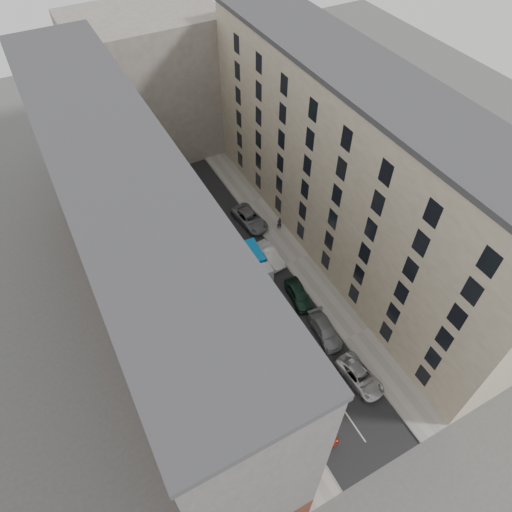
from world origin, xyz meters
TOP-DOWN VIEW (x-y plane):
  - ground at (0.00, 0.00)m, footprint 120.00×120.00m
  - road_surface at (0.00, 0.00)m, footprint 8.00×44.00m
  - sidewalk_left at (-5.50, 0.00)m, footprint 3.00×44.00m
  - sidewalk_right at (5.50, 0.00)m, footprint 3.00×44.00m
  - building_left at (-11.00, 0.00)m, footprint 8.00×44.00m
  - building_right at (11.00, 0.00)m, footprint 8.00×44.00m
  - building_endcap at (0.00, 28.00)m, footprint 18.00×12.00m
  - tarp_truck at (0.60, 1.04)m, footprint 2.48×5.33m
  - car_left_0 at (-2.80, -17.00)m, footprint 1.64×3.98m
  - car_left_1 at (-2.80, -13.40)m, footprint 1.58×4.22m
  - car_left_2 at (-3.11, -5.80)m, footprint 2.86×5.14m
  - car_left_3 at (-3.60, -2.20)m, footprint 2.04×4.54m
  - car_left_4 at (-2.80, 3.40)m, footprint 2.13×4.12m
  - car_left_5 at (-2.80, 10.60)m, footprint 1.76×4.58m
  - car_left_6 at (-3.60, 16.48)m, footprint 3.00×5.17m
  - car_right_0 at (2.84, -15.00)m, footprint 2.66×5.12m
  - car_right_1 at (2.80, -9.49)m, footprint 2.37×4.87m
  - car_right_2 at (2.80, -4.60)m, footprint 2.40×4.64m
  - car_right_3 at (2.80, 1.60)m, footprint 1.90×4.54m
  - car_right_4 at (3.60, 7.80)m, footprint 3.03×5.57m
  - tree_near at (-6.30, -14.64)m, footprint 5.61×5.38m
  - tree_mid at (-6.30, -0.95)m, footprint 5.24×4.95m
  - tree_far at (-6.03, 18.22)m, footprint 5.32×5.05m
  - lamp_post at (-4.50, -7.30)m, footprint 0.36×0.36m
  - pedestrian at (6.20, 5.26)m, footprint 0.65×0.49m

SIDE VIEW (x-z plane):
  - ground at x=0.00m, z-range 0.00..0.00m
  - road_surface at x=0.00m, z-range 0.00..0.02m
  - sidewalk_left at x=-5.50m, z-range 0.00..0.15m
  - sidewalk_right at x=5.50m, z-range 0.00..0.15m
  - car_left_3 at x=-3.60m, z-range 0.00..1.29m
  - car_left_4 at x=-2.80m, z-range 0.00..1.34m
  - car_left_0 at x=-2.80m, z-range 0.00..1.35m
  - car_left_6 at x=-3.60m, z-range 0.00..1.35m
  - car_left_2 at x=-3.11m, z-range 0.00..1.36m
  - car_right_1 at x=2.80m, z-range 0.00..1.37m
  - car_left_1 at x=-2.80m, z-range 0.00..1.38m
  - car_right_0 at x=2.84m, z-range 0.00..1.38m
  - car_right_3 at x=2.80m, z-range 0.00..1.46m
  - car_right_4 at x=3.60m, z-range 0.00..1.48m
  - car_left_5 at x=-2.80m, z-range 0.00..1.49m
  - car_right_2 at x=2.80m, z-range 0.00..1.51m
  - pedestrian at x=6.20m, z-range 0.15..1.75m
  - tarp_truck at x=0.60m, z-range 0.12..2.50m
  - lamp_post at x=-4.50m, z-range 0.87..6.70m
  - tree_mid at x=-6.30m, z-range 1.43..9.49m
  - tree_near at x=-6.30m, z-range 1.39..9.65m
  - tree_far at x=-6.03m, z-range 1.73..10.80m
  - building_endcap at x=0.00m, z-range 0.00..18.00m
  - building_left at x=-11.00m, z-range 0.00..20.00m
  - building_right at x=11.00m, z-range 0.00..20.00m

